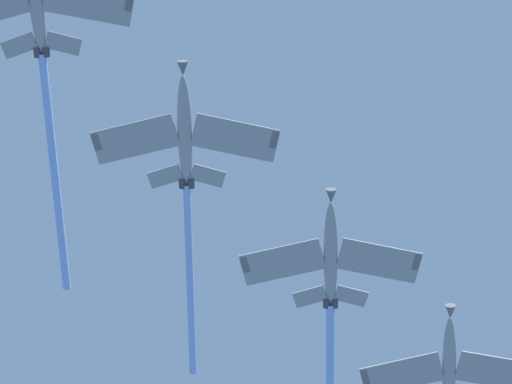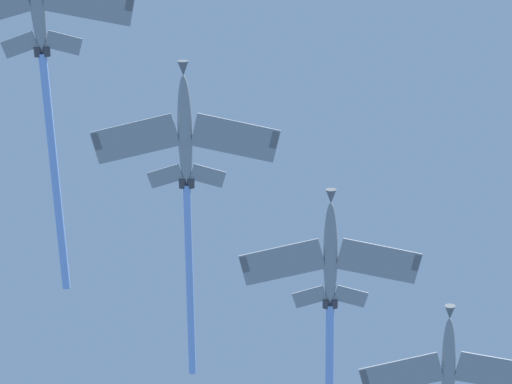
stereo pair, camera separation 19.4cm
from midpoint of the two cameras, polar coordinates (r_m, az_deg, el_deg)
The scene contains 3 objects.
jet_lead at distance 124.90m, azimuth -10.26°, elevation 6.70°, with size 28.48×30.69×9.29m.
jet_second at distance 126.64m, azimuth -3.41°, elevation 1.12°, with size 26.49×27.48×8.39m.
jet_third at distance 131.95m, azimuth 3.54°, elevation -4.96°, with size 25.73×26.69×8.25m.
Camera 2 is at (-37.72, 20.63, 1.71)m, focal length 83.43 mm.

